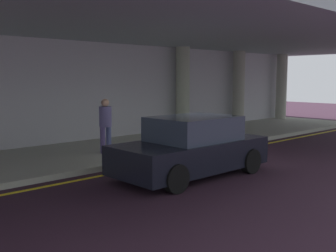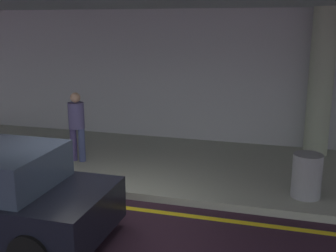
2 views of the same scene
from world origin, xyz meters
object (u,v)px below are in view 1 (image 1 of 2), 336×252
(support_column_far_left, at_px, (183,89))
(support_column_center, at_px, (281,87))
(support_column_left_mid, at_px, (239,88))
(trash_bin_steel, at_px, (231,127))
(car_black, at_px, (192,148))
(traveler_with_luggage, at_px, (105,122))

(support_column_far_left, distance_m, support_column_center, 8.00)
(support_column_far_left, height_order, support_column_left_mid, same)
(trash_bin_steel, bearing_deg, car_black, -151.76)
(support_column_far_left, height_order, traveler_with_luggage, support_column_far_left)
(support_column_far_left, distance_m, car_black, 7.87)
(car_black, height_order, traveler_with_luggage, traveler_with_luggage)
(support_column_far_left, height_order, support_column_center, same)
(support_column_center, relative_size, trash_bin_steel, 4.29)
(support_column_left_mid, bearing_deg, trash_bin_steel, -145.68)
(traveler_with_luggage, distance_m, trash_bin_steel, 5.33)
(support_column_far_left, xyz_separation_m, traveler_with_luggage, (-5.57, -2.20, -0.86))
(support_column_far_left, distance_m, support_column_left_mid, 4.00)
(support_column_center, distance_m, car_black, 14.54)
(trash_bin_steel, bearing_deg, support_column_left_mid, 34.32)
(support_column_center, xyz_separation_m, car_black, (-13.34, -5.64, -1.26))
(car_black, xyz_separation_m, traveler_with_luggage, (-0.23, 3.45, 0.40))
(support_column_center, distance_m, traveler_with_luggage, 13.77)
(support_column_far_left, distance_m, trash_bin_steel, 3.28)
(support_column_far_left, relative_size, traveler_with_luggage, 2.17)
(support_column_far_left, bearing_deg, traveler_with_luggage, -158.46)
(support_column_center, bearing_deg, support_column_far_left, 180.00)
(support_column_far_left, xyz_separation_m, support_column_left_mid, (4.00, 0.00, 0.00))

